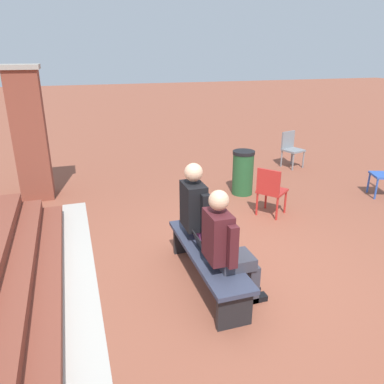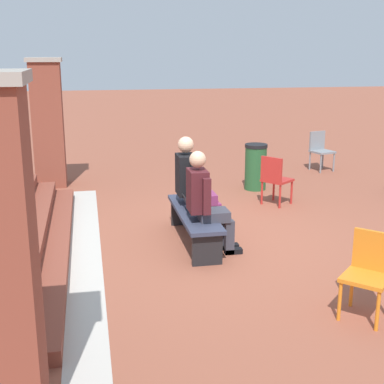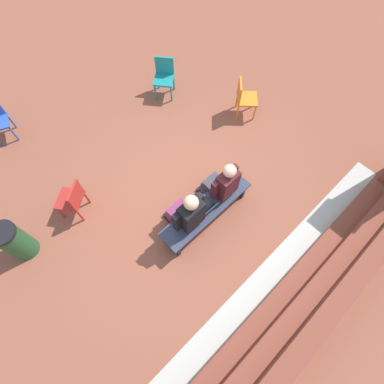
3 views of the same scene
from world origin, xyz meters
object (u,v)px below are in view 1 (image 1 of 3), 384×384
bench (207,257)px  laptop (206,246)px  plastic_chair_foreground (271,189)px  person_student (227,245)px  person_adult (202,214)px  plastic_chair_mid_courtyard (291,147)px  litter_bin (243,173)px

bench → laptop: size_ratio=5.62×
laptop → plastic_chair_foreground: 2.30m
person_student → person_adult: bearing=-0.2°
bench → plastic_chair_mid_courtyard: plastic_chair_mid_courtyard is taller
person_adult → laptop: size_ratio=4.37×
laptop → plastic_chair_foreground: (1.55, -1.70, -0.02)m
plastic_chair_foreground → person_student: bearing=140.3°
laptop → plastic_chair_mid_courtyard: (3.98, -3.61, -0.02)m
plastic_chair_foreground → litter_bin: size_ratio=0.98×
bench → plastic_chair_mid_courtyard: bearing=-42.1°
plastic_chair_foreground → litter_bin: (1.10, -0.01, -0.05)m
bench → plastic_chair_foreground: bearing=-47.6°
laptop → litter_bin: bearing=-33.1°
person_adult → plastic_chair_foreground: size_ratio=1.66×
laptop → plastic_chair_mid_courtyard: plastic_chair_mid_courtyard is taller
person_student → litter_bin: person_student is taller
bench → plastic_chair_mid_courtyard: size_ratio=2.14×
person_student → plastic_chair_mid_courtyard: bearing=-38.8°
bench → litter_bin: 3.14m
person_adult → laptop: person_adult is taller
plastic_chair_foreground → litter_bin: litter_bin is taller
person_adult → plastic_chair_foreground: (1.16, -1.62, -0.26)m
laptop → litter_bin: (2.64, -1.72, -0.07)m
laptop → plastic_chair_foreground: plastic_chair_foreground is taller
litter_bin → plastic_chair_mid_courtyard: bearing=-54.7°
person_student → plastic_chair_foreground: (1.95, -1.62, -0.24)m
laptop → plastic_chair_foreground: size_ratio=0.38×
plastic_chair_mid_courtyard → person_student: bearing=141.2°
bench → plastic_chair_foreground: plastic_chair_foreground is taller
laptop → litter_bin: 3.15m
person_student → laptop: person_student is taller
person_student → person_adult: size_ratio=0.96×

